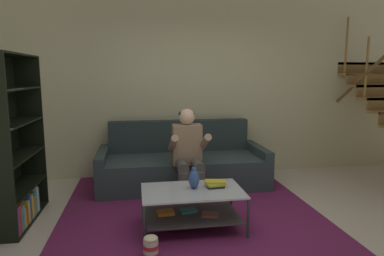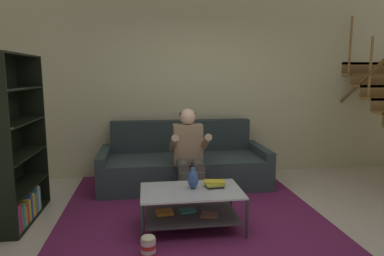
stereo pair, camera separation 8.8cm
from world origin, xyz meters
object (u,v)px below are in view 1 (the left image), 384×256
at_px(coffee_table, 192,203).
at_px(popcorn_tub, 151,246).
at_px(book_stack, 215,184).
at_px(person_seated_center, 188,151).
at_px(couch, 182,165).
at_px(vase, 194,179).
at_px(bookshelf, 11,161).

height_order(coffee_table, popcorn_tub, coffee_table).
bearing_deg(book_stack, coffee_table, -167.75).
distance_m(person_seated_center, coffee_table, 0.98).
height_order(couch, popcorn_tub, couch).
relative_size(couch, person_seated_center, 2.04).
bearing_deg(person_seated_center, vase, -94.56).
xyz_separation_m(person_seated_center, vase, (-0.07, -0.86, -0.11)).
xyz_separation_m(vase, bookshelf, (-1.93, 0.43, 0.16)).
relative_size(book_stack, popcorn_tub, 1.19).
xyz_separation_m(couch, bookshelf, (-2.00, -1.02, 0.40)).
bearing_deg(bookshelf, couch, 26.91).
bearing_deg(popcorn_tub, coffee_table, 47.75).
bearing_deg(popcorn_tub, book_stack, 37.78).
height_order(vase, popcorn_tub, vase).
xyz_separation_m(coffee_table, book_stack, (0.27, 0.06, 0.18)).
bearing_deg(vase, book_stack, 3.53).
bearing_deg(couch, bookshelf, -153.09).
relative_size(coffee_table, popcorn_tub, 5.30).
distance_m(person_seated_center, book_stack, 0.88).
distance_m(coffee_table, bookshelf, 2.00).
relative_size(couch, bookshelf, 1.31).
xyz_separation_m(vase, book_stack, (0.23, 0.01, -0.07)).
xyz_separation_m(coffee_table, vase, (0.03, 0.04, 0.25)).
bearing_deg(bookshelf, vase, -12.58).
bearing_deg(coffee_table, couch, 86.17).
distance_m(person_seated_center, bookshelf, 2.05).
height_order(coffee_table, book_stack, book_stack).
distance_m(couch, vase, 1.47).
height_order(book_stack, bookshelf, bookshelf).
bearing_deg(popcorn_tub, vase, 48.22).
height_order(couch, vase, couch).
height_order(couch, bookshelf, bookshelf).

